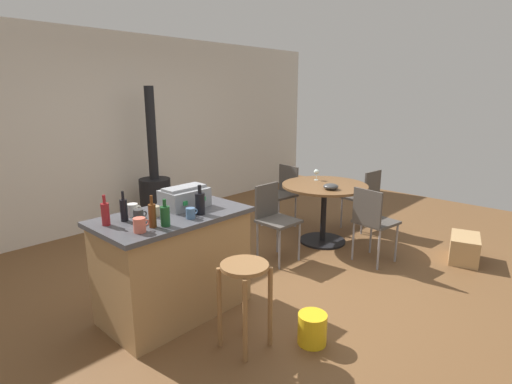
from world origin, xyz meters
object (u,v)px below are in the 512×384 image
folding_chair_right (274,216)px  toolbox (185,197)px  wine_glass (316,172)px  kitchen_island (174,263)px  serving_bowl (331,187)px  folding_chair_far (364,195)px  cup_4 (133,210)px  cup_1 (139,216)px  cup_2 (154,211)px  folding_chair_left (282,191)px  bottle_0 (105,214)px  dining_table (324,198)px  bottle_2 (124,210)px  folding_chair_near (373,219)px  bottle_4 (200,203)px  bottle_3 (165,216)px  plastic_bucket (312,329)px  cup_0 (140,225)px  bottle_1 (152,215)px  cup_3 (191,213)px  wood_stove (155,193)px  wooden_stool (245,285)px  cardboard_box (464,248)px

folding_chair_right → toolbox: size_ratio=2.22×
wine_glass → folding_chair_right: bearing=-173.3°
kitchen_island → serving_bowl: 2.17m
folding_chair_far → cup_4: cup_4 is taller
cup_1 → cup_2: bearing=14.2°
folding_chair_left → bottle_0: bottle_0 is taller
dining_table → wine_glass: 0.39m
folding_chair_far → bottle_2: 3.50m
folding_chair_near → folding_chair_left: (0.33, 1.56, -0.00)m
cup_2 → wine_glass: cup_2 is taller
bottle_2 → bottle_4: (0.53, -0.29, 0.00)m
cup_1 → cup_2: 0.18m
bottle_3 → cup_1: bearing=110.3°
cup_1 → bottle_4: bearing=-22.0°
plastic_bucket → serving_bowl: bearing=29.4°
folding_chair_near → bottle_3: size_ratio=4.13×
folding_chair_left → toolbox: size_ratio=2.21×
folding_chair_right → bottle_0: (-1.97, 0.02, 0.47)m
folding_chair_right → folding_chair_left: bearing=34.8°
folding_chair_near → cup_2: 2.43m
folding_chair_right → cup_0: (-1.88, -0.31, 0.43)m
bottle_4 → cup_1: 0.50m
bottle_3 → cup_4: bearing=95.9°
bottle_1 → cup_3: (0.33, -0.04, -0.05)m
wood_stove → cup_2: 2.51m
cup_4 → folding_chair_right: bearing=-2.3°
dining_table → wine_glass: bearing=58.2°
folding_chair_right → bottle_4: (-1.29, -0.29, 0.47)m
bottle_2 → cup_4: 0.13m
toolbox → serving_bowl: (1.93, -0.28, -0.19)m
toolbox → serving_bowl: bearing=-8.2°
wooden_stool → cup_4: (-0.31, 0.98, 0.45)m
kitchen_island → folding_chair_near: kitchen_island is taller
folding_chair_far → toolbox: (-2.89, 0.22, 0.48)m
cup_4 → plastic_bucket: size_ratio=0.51×
folding_chair_far → plastic_bucket: folding_chair_far is taller
kitchen_island → dining_table: 2.31m
bottle_3 → cardboard_box: size_ratio=0.43×
folding_chair_far → bottle_0: size_ratio=3.58×
folding_chair_right → folding_chair_far: bearing=-8.8°
folding_chair_far → bottle_1: (-3.39, -0.03, 0.49)m
toolbox → plastic_bucket: (0.23, -1.23, -0.87)m
bottle_2 → plastic_bucket: 1.73m
dining_table → folding_chair_left: bearing=79.5°
wooden_stool → wood_stove: size_ratio=0.34×
folding_chair_left → bottle_2: (-2.82, -0.69, 0.48)m
kitchen_island → wine_glass: 2.49m
cup_2 → toolbox: bearing=4.6°
wood_stove → toolbox: wood_stove is taller
folding_chair_far → wood_stove: 2.95m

